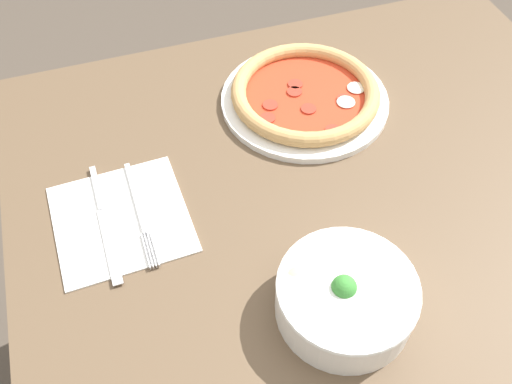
{
  "coord_description": "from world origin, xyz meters",
  "views": [
    {
      "loc": [
        0.3,
        0.47,
        1.41
      ],
      "look_at": [
        0.13,
        -0.03,
        0.76
      ],
      "focal_mm": 40.0,
      "sensor_mm": 36.0,
      "label": 1
    }
  ],
  "objects": [
    {
      "name": "ground_plane",
      "position": [
        0.0,
        0.0,
        0.0
      ],
      "size": [
        8.0,
        8.0,
        0.0
      ],
      "primitive_type": "plane",
      "color": "#4C4238"
    },
    {
      "name": "dining_table",
      "position": [
        0.0,
        0.0,
        0.62
      ],
      "size": [
        1.0,
        0.89,
        0.74
      ],
      "color": "brown",
      "rests_on": "ground_plane"
    },
    {
      "name": "fork",
      "position": [
        0.3,
        -0.07,
        0.74
      ],
      "size": [
        0.02,
        0.2,
        0.0
      ],
      "rotation": [
        0.0,
        0.0,
        1.59
      ],
      "color": "silver",
      "rests_on": "napkin"
    },
    {
      "name": "pizza",
      "position": [
        -0.02,
        -0.21,
        0.75
      ],
      "size": [
        0.29,
        0.29,
        0.04
      ],
      "color": "white",
      "rests_on": "dining_table"
    },
    {
      "name": "napkin",
      "position": [
        0.33,
        -0.06,
        0.74
      ],
      "size": [
        0.2,
        0.2,
        0.0
      ],
      "color": "white",
      "rests_on": "dining_table"
    },
    {
      "name": "bowl",
      "position": [
        0.08,
        0.17,
        0.77
      ],
      "size": [
        0.18,
        0.18,
        0.08
      ],
      "color": "white",
      "rests_on": "dining_table"
    },
    {
      "name": "knife",
      "position": [
        0.36,
        -0.07,
        0.74
      ],
      "size": [
        0.02,
        0.22,
        0.01
      ],
      "rotation": [
        0.0,
        0.0,
        1.59
      ],
      "color": "silver",
      "rests_on": "napkin"
    }
  ]
}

